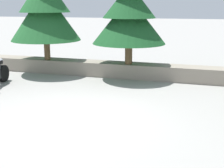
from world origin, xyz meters
TOP-DOWN VIEW (x-y plane):
  - ground_plane at (0.00, 0.00)m, footprint 120.00×120.00m
  - stone_wall at (0.00, 4.80)m, footprint 36.00×0.80m
  - pine_tree_far_left at (-3.19, 4.60)m, footprint 2.79×2.79m
  - pine_tree_mid_left at (0.22, 4.66)m, footprint 2.73×2.73m

SIDE VIEW (x-z plane):
  - ground_plane at x=0.00m, z-range 0.00..0.00m
  - stone_wall at x=0.00m, z-range 0.00..0.55m
  - pine_tree_mid_left at x=0.22m, z-range 0.74..4.14m
  - pine_tree_far_left at x=-3.19m, z-range 0.71..4.61m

